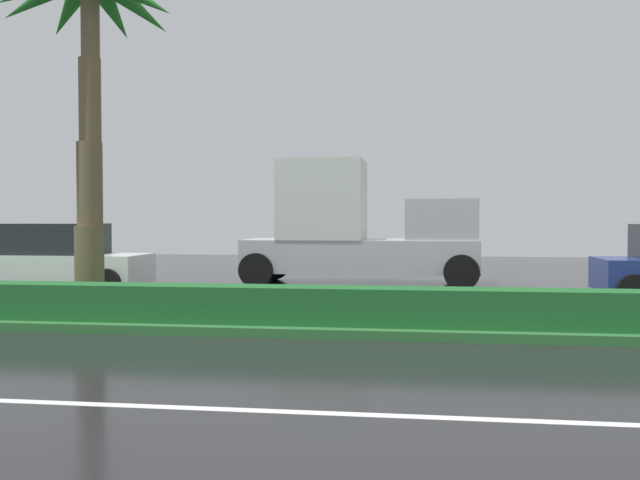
% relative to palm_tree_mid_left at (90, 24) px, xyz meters
% --- Properties ---
extents(ground_plane, '(90.00, 42.00, 0.10)m').
position_rel_palm_tree_mid_left_xyz_m(ground_plane, '(5.50, 1.07, -5.52)').
color(ground_plane, black).
extents(near_lane_divider_stripe, '(81.00, 0.14, 0.01)m').
position_rel_palm_tree_mid_left_xyz_m(near_lane_divider_stripe, '(5.50, -5.93, -5.47)').
color(near_lane_divider_stripe, white).
rests_on(near_lane_divider_stripe, ground_plane).
extents(median_strip, '(85.50, 4.00, 0.15)m').
position_rel_palm_tree_mid_left_xyz_m(median_strip, '(5.50, 0.07, -5.40)').
color(median_strip, '#2D6B33').
rests_on(median_strip, ground_plane).
extents(median_hedge, '(76.50, 0.70, 0.60)m').
position_rel_palm_tree_mid_left_xyz_m(median_hedge, '(5.50, -1.33, -5.02)').
color(median_hedge, '#1E6028').
rests_on(median_hedge, median_strip).
extents(palm_tree_mid_left, '(3.56, 3.55, 6.80)m').
position_rel_palm_tree_mid_left_xyz_m(palm_tree_mid_left, '(0.00, 0.00, 0.00)').
color(palm_tree_mid_left, brown).
rests_on(palm_tree_mid_left, median_strip).
extents(car_in_traffic_leading, '(4.30, 2.02, 1.72)m').
position_rel_palm_tree_mid_left_xyz_m(car_in_traffic_leading, '(-2.78, 3.89, -4.65)').
color(car_in_traffic_leading, white).
rests_on(car_in_traffic_leading, ground_plane).
extents(box_truck_lead, '(6.40, 2.64, 3.46)m').
position_rel_palm_tree_mid_left_xyz_m(box_truck_lead, '(4.41, 7.04, -3.93)').
color(box_truck_lead, silver).
rests_on(box_truck_lead, ground_plane).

